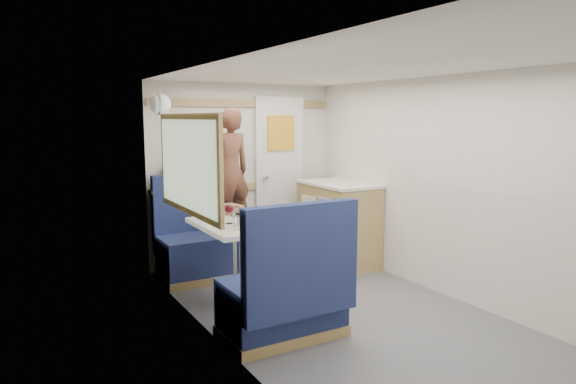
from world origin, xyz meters
TOP-DOWN VIEW (x-y plane):
  - floor at (0.00, 0.00)m, footprint 4.50×4.50m
  - ceiling at (0.00, 0.00)m, footprint 4.50×4.50m
  - wall_back at (0.00, 2.25)m, footprint 2.20×0.02m
  - wall_left at (-1.10, 0.00)m, footprint 0.02×4.50m
  - wall_right at (1.10, 0.00)m, footprint 0.02×4.50m
  - oak_trim_low at (0.00, 2.23)m, footprint 2.15×0.02m
  - oak_trim_high at (0.00, 2.23)m, footprint 2.15×0.02m
  - side_window at (-1.08, 1.00)m, footprint 0.04×1.30m
  - rear_door at (0.45, 2.22)m, footprint 0.62×0.12m
  - dinette_table at (-0.65, 1.00)m, footprint 0.62×0.92m
  - bench_far at (-0.65, 1.86)m, footprint 0.90×0.59m
  - bench_near at (-0.65, 0.14)m, footprint 0.90×0.59m
  - ledge at (-0.65, 2.12)m, footprint 0.90×0.14m
  - dome_light at (-1.04, 1.85)m, footprint 0.20×0.20m
  - galley_counter at (0.82, 1.55)m, footprint 0.57×0.92m
  - person at (-0.36, 1.82)m, footprint 0.51×0.37m
  - duffel_bag at (-0.67, 2.12)m, footprint 0.49×0.24m
  - tray at (-0.55, 0.75)m, footprint 0.24×0.31m
  - orange_fruit at (-0.43, 0.69)m, footprint 0.08×0.08m
  - cheese_block at (-0.60, 0.81)m, footprint 0.12×0.09m
  - wine_glass at (-0.72, 1.01)m, footprint 0.08×0.08m
  - tumbler_left at (-0.75, 0.76)m, footprint 0.07×0.07m
  - tumbler_mid at (-0.79, 1.23)m, footprint 0.08×0.08m
  - tumbler_right at (-0.57, 1.17)m, footprint 0.07×0.07m
  - beer_glass at (-0.46, 1.10)m, footprint 0.06×0.06m
  - pepper_grinder at (-0.67, 0.94)m, footprint 0.04×0.04m
  - salt_grinder at (-0.72, 0.88)m, footprint 0.04×0.04m
  - bread_loaf at (-0.52, 1.38)m, footprint 0.17×0.25m

SIDE VIEW (x-z plane):
  - floor at x=0.00m, z-range 0.00..0.00m
  - bench_far at x=-0.65m, z-range -0.22..0.83m
  - bench_near at x=-0.65m, z-range -0.22..0.83m
  - galley_counter at x=0.82m, z-range 0.01..0.93m
  - dinette_table at x=-0.65m, z-range 0.21..0.93m
  - tray at x=-0.55m, z-range 0.72..0.74m
  - cheese_block at x=-0.60m, z-range 0.74..0.78m
  - salt_grinder at x=-0.72m, z-range 0.72..0.81m
  - beer_glass at x=-0.46m, z-range 0.72..0.81m
  - bread_loaf at x=-0.52m, z-range 0.72..0.81m
  - pepper_grinder at x=-0.67m, z-range 0.72..0.82m
  - orange_fruit at x=-0.43m, z-range 0.74..0.81m
  - tumbler_left at x=-0.75m, z-range 0.72..0.83m
  - tumbler_right at x=-0.57m, z-range 0.72..0.83m
  - tumbler_mid at x=-0.79m, z-range 0.72..0.84m
  - wine_glass at x=-0.72m, z-range 0.76..0.93m
  - oak_trim_low at x=0.00m, z-range 0.81..0.89m
  - ledge at x=-0.65m, z-range 0.86..0.90m
  - rear_door at x=0.45m, z-range 0.04..1.90m
  - wall_back at x=0.00m, z-range 0.00..2.00m
  - wall_left at x=-1.10m, z-range 0.00..2.00m
  - wall_right at x=1.10m, z-range 0.00..2.00m
  - duffel_bag at x=-0.67m, z-range 0.90..1.14m
  - person at x=-0.36m, z-range 0.45..1.73m
  - side_window at x=-1.08m, z-range 0.89..1.61m
  - dome_light at x=-1.04m, z-range 1.65..1.85m
  - oak_trim_high at x=0.00m, z-range 1.74..1.82m
  - ceiling at x=0.00m, z-range 2.00..2.00m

